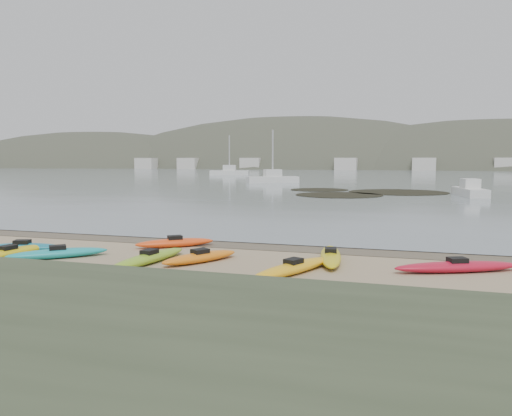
% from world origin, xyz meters
% --- Properties ---
extents(ground, '(600.00, 600.00, 0.00)m').
position_xyz_m(ground, '(0.00, 0.00, 0.00)').
color(ground, tan).
rests_on(ground, ground).
extents(wet_sand, '(60.00, 60.00, 0.00)m').
position_xyz_m(wet_sand, '(0.00, -0.30, 0.00)').
color(wet_sand, brown).
rests_on(wet_sand, ground).
extents(water, '(1200.00, 1200.00, 0.00)m').
position_xyz_m(water, '(0.00, 300.00, 0.01)').
color(water, slate).
rests_on(water, ground).
extents(kayaks, '(22.89, 7.01, 0.34)m').
position_xyz_m(kayaks, '(-1.02, -4.03, 0.17)').
color(kayaks, '#FC4C15').
rests_on(kayaks, ground).
extents(kelp_mats, '(17.17, 15.56, 0.04)m').
position_xyz_m(kelp_mats, '(1.41, 33.48, 0.03)').
color(kelp_mats, black).
rests_on(kelp_mats, water).
extents(moored_boats, '(93.26, 91.37, 1.20)m').
position_xyz_m(moored_boats, '(10.34, 78.53, 0.56)').
color(moored_boats, silver).
rests_on(moored_boats, ground).
extents(far_hills, '(550.00, 135.00, 80.00)m').
position_xyz_m(far_hills, '(39.38, 193.97, -15.93)').
color(far_hills, '#384235').
rests_on(far_hills, ground).
extents(far_town, '(199.00, 5.00, 4.00)m').
position_xyz_m(far_town, '(6.00, 145.00, 2.00)').
color(far_town, beige).
rests_on(far_town, ground).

